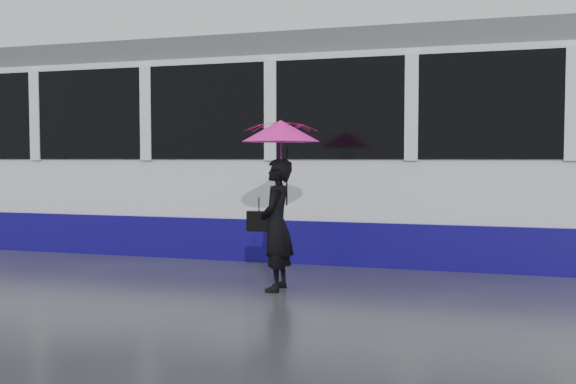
% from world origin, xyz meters
% --- Properties ---
extents(ground, '(90.00, 90.00, 0.00)m').
position_xyz_m(ground, '(0.00, 0.00, 0.00)').
color(ground, '#28282D').
rests_on(ground, ground).
extents(rails, '(34.00, 1.51, 0.02)m').
position_xyz_m(rails, '(0.00, 2.50, 0.01)').
color(rails, '#3F3D38').
rests_on(rails, ground).
extents(tram, '(26.00, 2.56, 3.35)m').
position_xyz_m(tram, '(-0.38, 2.50, 1.64)').
color(tram, white).
rests_on(tram, ground).
extents(woman, '(0.39, 0.57, 1.50)m').
position_xyz_m(woman, '(-0.20, -0.59, 0.75)').
color(woman, black).
rests_on(woman, ground).
extents(umbrella, '(0.94, 0.94, 1.02)m').
position_xyz_m(umbrella, '(-0.15, -0.59, 1.65)').
color(umbrella, '#E61383').
rests_on(umbrella, ground).
extents(handbag, '(0.28, 0.13, 0.41)m').
position_xyz_m(handbag, '(-0.42, -0.57, 0.79)').
color(handbag, black).
rests_on(handbag, ground).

